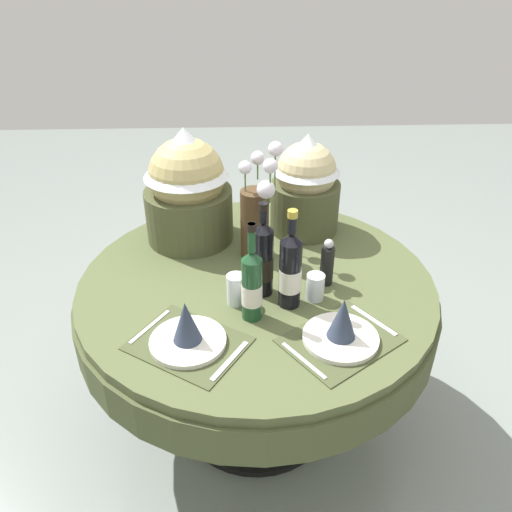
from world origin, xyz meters
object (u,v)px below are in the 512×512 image
(place_setting_left, at_px, (187,332))
(place_setting_right, at_px, (341,329))
(dining_table, at_px, (256,305))
(gift_tub_back_left, at_px, (187,183))
(flower_vase, at_px, (256,213))
(wine_bottle_right, at_px, (252,285))
(pepper_mill, at_px, (327,264))
(wine_bottle_left, at_px, (263,259))
(tumbler_near_left, at_px, (236,289))
(gift_tub_back_right, at_px, (306,181))
(wine_bottle_centre, at_px, (290,270))
(tumbler_near_right, at_px, (315,287))

(place_setting_left, distance_m, place_setting_right, 0.48)
(dining_table, distance_m, gift_tub_back_left, 0.56)
(dining_table, xyz_separation_m, flower_vase, (0.00, 0.17, 0.31))
(wine_bottle_right, relative_size, pepper_mill, 1.91)
(dining_table, bearing_deg, wine_bottle_left, -76.57)
(tumbler_near_left, bearing_deg, gift_tub_back_right, 60.46)
(wine_bottle_centre, relative_size, tumbler_near_left, 3.23)
(wine_bottle_centre, bearing_deg, flower_vase, 107.82)
(place_setting_right, relative_size, tumbler_near_right, 4.42)
(flower_vase, relative_size, wine_bottle_centre, 1.27)
(gift_tub_back_left, bearing_deg, flower_vase, -30.20)
(wine_bottle_left, relative_size, wine_bottle_centre, 0.98)
(flower_vase, bearing_deg, gift_tub_back_left, 149.80)
(dining_table, xyz_separation_m, wine_bottle_centre, (0.11, -0.15, 0.26))
(dining_table, distance_m, pepper_mill, 0.33)
(place_setting_right, bearing_deg, dining_table, 125.41)
(tumbler_near_left, relative_size, gift_tub_back_left, 0.24)
(dining_table, height_order, place_setting_left, place_setting_left)
(dining_table, xyz_separation_m, gift_tub_back_left, (-0.26, 0.32, 0.37))
(dining_table, xyz_separation_m, gift_tub_back_right, (0.22, 0.38, 0.34))
(place_setting_left, relative_size, gift_tub_back_left, 0.90)
(place_setting_right, distance_m, gift_tub_back_left, 0.87)
(flower_vase, xyz_separation_m, wine_bottle_right, (-0.03, -0.39, -0.06))
(dining_table, xyz_separation_m, tumbler_near_right, (0.20, -0.13, 0.17))
(flower_vase, xyz_separation_m, gift_tub_back_right, (0.21, 0.21, 0.04))
(place_setting_left, xyz_separation_m, gift_tub_back_right, (0.45, 0.73, 0.18))
(tumbler_near_right, relative_size, gift_tub_back_right, 0.23)
(tumbler_near_right, relative_size, gift_tub_back_left, 0.20)
(place_setting_right, height_order, wine_bottle_right, wine_bottle_right)
(place_setting_left, height_order, wine_bottle_left, wine_bottle_left)
(flower_vase, height_order, gift_tub_back_left, gift_tub_back_left)
(gift_tub_back_right, bearing_deg, pepper_mill, -85.36)
(wine_bottle_centre, distance_m, tumbler_near_left, 0.20)
(place_setting_right, distance_m, tumbler_near_right, 0.23)
(flower_vase, bearing_deg, wine_bottle_right, -94.00)
(wine_bottle_right, height_order, tumbler_near_left, wine_bottle_right)
(place_setting_left, xyz_separation_m, pepper_mill, (0.48, 0.32, 0.04))
(tumbler_near_right, bearing_deg, dining_table, 147.60)
(wine_bottle_right, bearing_deg, tumbler_near_right, 22.85)
(place_setting_right, height_order, tumbler_near_right, place_setting_right)
(wine_bottle_right, bearing_deg, place_setting_right, -25.77)
(wine_bottle_right, relative_size, tumbler_near_left, 3.15)
(dining_table, relative_size, wine_bottle_left, 3.79)
(gift_tub_back_right, bearing_deg, wine_bottle_right, -112.00)
(wine_bottle_centre, height_order, wine_bottle_right, wine_bottle_centre)
(dining_table, relative_size, wine_bottle_right, 3.80)
(flower_vase, relative_size, tumbler_near_right, 4.75)
(place_setting_right, distance_m, flower_vase, 0.59)
(gift_tub_back_left, bearing_deg, gift_tub_back_right, 6.75)
(gift_tub_back_left, bearing_deg, place_setting_left, -86.94)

